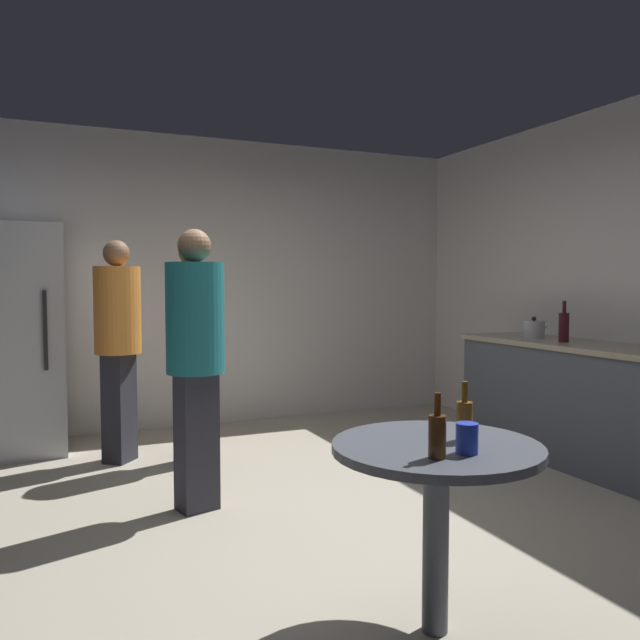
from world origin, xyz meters
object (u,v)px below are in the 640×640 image
Objects in this scene: refrigerator at (17,340)px; person_in_orange_shirt at (118,333)px; wine_bottle_on_counter at (564,326)px; person_in_teal_shirt at (196,347)px; beer_bottle_amber at (464,419)px; plastic_cup_blue at (467,438)px; beer_bottle_brown at (437,435)px; kettle at (534,329)px; foreground_table at (435,471)px; person_in_olive_shirt at (192,332)px.

person_in_orange_shirt is (0.71, -0.57, 0.07)m from refrigerator.
refrigerator is 4.23m from wine_bottle_on_counter.
person_in_orange_shirt reaches higher than person_in_teal_shirt.
refrigerator reaches higher than beer_bottle_amber.
person_in_orange_shirt is at bearing 106.17° from plastic_cup_blue.
beer_bottle_amber is at bearing 35.10° from beer_bottle_brown.
beer_bottle_amber is 2.09× the size of plastic_cup_blue.
kettle is at bearing 81.47° from person_in_teal_shirt.
beer_bottle_amber is at bearing -31.57° from person_in_orange_shirt.
kettle is 1.06× the size of beer_bottle_amber.
wine_bottle_on_counter is 2.76m from foreground_table.
refrigerator is at bearing 113.67° from plastic_cup_blue.
person_in_olive_shirt is (-0.38, 2.82, 0.19)m from plastic_cup_blue.
beer_bottle_amber is 1.00× the size of beer_bottle_brown.
foreground_table is at bearing -33.84° from person_in_orange_shirt.
person_in_teal_shirt reaches higher than kettle.
kettle is 0.30× the size of foreground_table.
wine_bottle_on_counter is 3.34m from person_in_orange_shirt.
plastic_cup_blue is 3.20m from person_in_orange_shirt.
refrigerator reaches higher than plastic_cup_blue.
person_in_olive_shirt is at bearing -33.84° from refrigerator.
beer_bottle_amber is at bearing -1.68° from foreground_table.
beer_bottle_amber is at bearing -63.95° from refrigerator.
beer_bottle_brown is at bearing -176.33° from plastic_cup_blue.
foreground_table is 2.71m from person_in_olive_shirt.
wine_bottle_on_counter reaches higher than kettle.
beer_bottle_brown is 0.14× the size of person_in_olive_shirt.
wine_bottle_on_counter reaches higher than beer_bottle_brown.
person_in_orange_shirt is at bearing 157.12° from wine_bottle_on_counter.
plastic_cup_blue is 0.07× the size of person_in_teal_shirt.
person_in_teal_shirt reaches higher than foreground_table.
refrigerator reaches higher than kettle.
kettle is 3.06m from plastic_cup_blue.
person_in_olive_shirt reaches higher than beer_bottle_amber.
person_in_orange_shirt is 1.00× the size of person_in_teal_shirt.
beer_bottle_brown is 2.85m from person_in_olive_shirt.
foreground_table is at bearing -144.10° from wine_bottle_on_counter.
beer_bottle_brown reaches higher than foreground_table.
wine_bottle_on_counter is 2.93m from beer_bottle_brown.
person_in_orange_shirt is (-0.89, 3.06, 0.18)m from plastic_cup_blue.
person_in_olive_shirt reaches higher than plastic_cup_blue.
beer_bottle_brown is (-0.11, -0.17, 0.19)m from foreground_table.
person_in_olive_shirt is at bearing 157.61° from wine_bottle_on_counter.
refrigerator reaches higher than beer_bottle_brown.
refrigerator reaches higher than person_in_orange_shirt.
person_in_orange_shirt is at bearing 103.82° from beer_bottle_brown.
kettle is 3.25m from person_in_orange_shirt.
refrigerator is 1.08× the size of person_in_olive_shirt.
refrigerator is at bearing -159.52° from person_in_olive_shirt.
person_in_teal_shirt is (-2.76, 0.07, -0.05)m from wine_bottle_on_counter.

